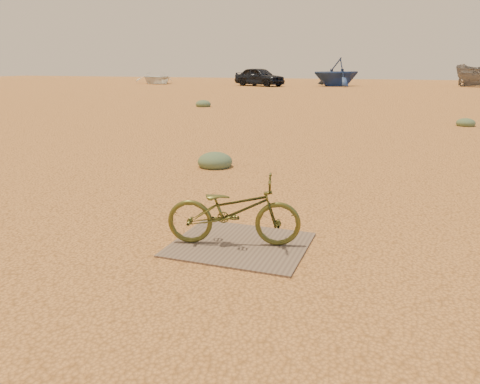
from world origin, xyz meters
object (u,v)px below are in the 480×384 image
(plywood_board, at_px, (240,244))
(boat_near_left, at_px, (157,78))
(bicycle, at_px, (234,211))
(car, at_px, (259,77))
(boat_far_left, at_px, (337,72))

(plywood_board, relative_size, boat_near_left, 0.27)
(boat_near_left, bearing_deg, plywood_board, -97.07)
(plywood_board, height_order, boat_near_left, boat_near_left)
(bicycle, xyz_separation_m, car, (-11.24, 36.56, 0.41))
(plywood_board, xyz_separation_m, boat_far_left, (-4.78, 38.65, 1.23))
(plywood_board, xyz_separation_m, car, (-11.30, 36.54, 0.81))
(plywood_board, distance_m, car, 38.25)
(boat_near_left, relative_size, boat_far_left, 1.14)
(bicycle, height_order, boat_far_left, boat_far_left)
(car, bearing_deg, bicycle, -139.72)
(bicycle, distance_m, car, 38.25)
(bicycle, bearing_deg, boat_far_left, -8.29)
(boat_near_left, height_order, boat_far_left, boat_far_left)
(boat_near_left, bearing_deg, bicycle, -97.15)
(plywood_board, height_order, bicycle, bicycle)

